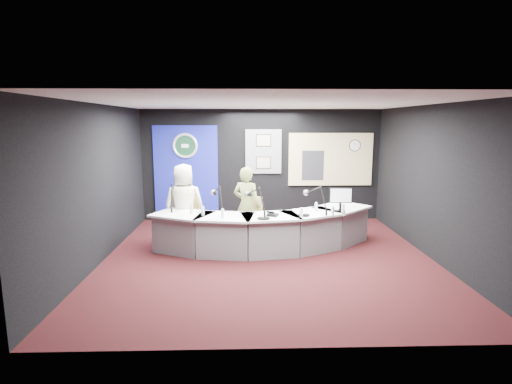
{
  "coord_description": "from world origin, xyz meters",
  "views": [
    {
      "loc": [
        -0.43,
        -7.05,
        2.48
      ],
      "look_at": [
        -0.2,
        0.8,
        1.1
      ],
      "focal_mm": 28.0,
      "sensor_mm": 36.0,
      "label": 1
    }
  ],
  "objects_px": {
    "person_woman": "(247,206)",
    "person_man": "(184,204)",
    "broadcast_desk": "(264,230)",
    "armchair_left": "(185,218)",
    "armchair_right": "(247,219)"
  },
  "relations": [
    {
      "from": "armchair_left",
      "to": "armchair_right",
      "type": "distance_m",
      "value": 1.28
    },
    {
      "from": "armchair_right",
      "to": "person_woman",
      "type": "height_order",
      "value": "person_woman"
    },
    {
      "from": "person_man",
      "to": "person_woman",
      "type": "xyz_separation_m",
      "value": [
        1.27,
        -0.04,
        -0.03
      ]
    },
    {
      "from": "broadcast_desk",
      "to": "person_man",
      "type": "distance_m",
      "value": 1.72
    },
    {
      "from": "person_man",
      "to": "armchair_right",
      "type": "bearing_deg",
      "value": 174.06
    },
    {
      "from": "broadcast_desk",
      "to": "armchair_right",
      "type": "relative_size",
      "value": 4.41
    },
    {
      "from": "person_woman",
      "to": "person_man",
      "type": "bearing_deg",
      "value": 23.85
    },
    {
      "from": "armchair_left",
      "to": "person_man",
      "type": "distance_m",
      "value": 0.29
    },
    {
      "from": "armchair_left",
      "to": "armchair_right",
      "type": "height_order",
      "value": "armchair_left"
    },
    {
      "from": "armchair_left",
      "to": "person_woman",
      "type": "relative_size",
      "value": 0.67
    },
    {
      "from": "armchair_left",
      "to": "person_man",
      "type": "height_order",
      "value": "person_man"
    },
    {
      "from": "armchair_right",
      "to": "person_woman",
      "type": "xyz_separation_m",
      "value": [
        0.0,
        0.0,
        0.29
      ]
    },
    {
      "from": "armchair_right",
      "to": "person_woman",
      "type": "bearing_deg",
      "value": 0.0
    },
    {
      "from": "broadcast_desk",
      "to": "person_man",
      "type": "bearing_deg",
      "value": 165.75
    },
    {
      "from": "broadcast_desk",
      "to": "armchair_left",
      "type": "distance_m",
      "value": 1.67
    }
  ]
}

